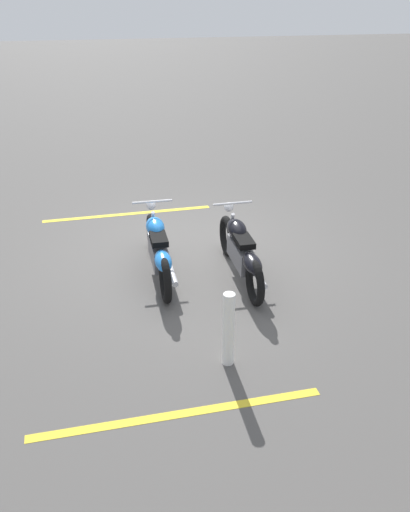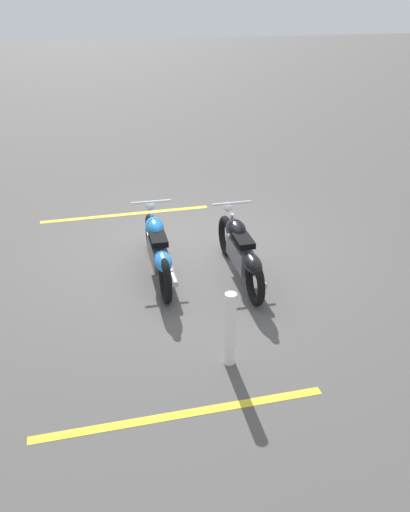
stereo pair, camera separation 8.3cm
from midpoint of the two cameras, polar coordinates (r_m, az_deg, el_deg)
ground_plane at (r=9.45m, az=-1.01°, el=0.13°), size 60.00×60.00×0.00m
motorcycle_bright_foreground at (r=8.62m, az=-4.40°, el=0.64°), size 2.23×0.62×1.04m
motorcycle_dark_foreground at (r=8.55m, az=3.93°, el=0.43°), size 2.23×0.62×1.04m
bollard_post at (r=6.75m, az=2.71°, el=-7.34°), size 0.14×0.14×0.97m
parking_stripe_near at (r=11.10m, az=-7.49°, el=4.19°), size 0.36×3.20×0.01m
parking_stripe_mid at (r=6.36m, az=-2.22°, el=-15.49°), size 0.36×3.20×0.01m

